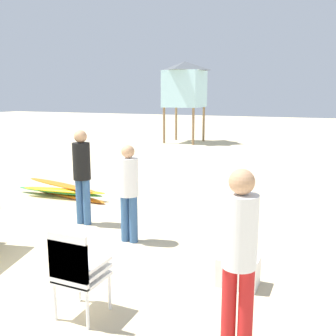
{
  "coord_description": "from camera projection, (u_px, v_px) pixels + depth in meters",
  "views": [
    {
      "loc": [
        4.29,
        -3.63,
        2.4
      ],
      "look_at": [
        1.45,
        2.73,
        1.07
      ],
      "focal_mm": 40.94,
      "sensor_mm": 36.0,
      "label": 1
    }
  ],
  "objects": [
    {
      "name": "lifeguard_tower",
      "position": [
        185.0,
        84.0,
        19.21
      ],
      "size": [
        1.98,
        1.98,
        4.04
      ],
      "color": "olive",
      "rests_on": "ground"
    },
    {
      "name": "lifeguard_near_left",
      "position": [
        239.0,
        249.0,
        3.47
      ],
      "size": [
        0.32,
        0.32,
        1.76
      ],
      "color": "red",
      "rests_on": "ground"
    },
    {
      "name": "cooler_box",
      "position": [
        238.0,
        271.0,
        4.88
      ],
      "size": [
        0.51,
        0.36,
        0.37
      ],
      "primitive_type": "cube",
      "color": "white",
      "rests_on": "ground"
    },
    {
      "name": "traffic_cone_near",
      "position": [
        239.0,
        200.0,
        7.81
      ],
      "size": [
        0.39,
        0.39,
        0.56
      ],
      "primitive_type": "cone",
      "color": "orange",
      "rests_on": "ground"
    },
    {
      "name": "lifeguard_near_right",
      "position": [
        82.0,
        171.0,
        7.05
      ],
      "size": [
        0.32,
        0.32,
        1.77
      ],
      "color": "#33598C",
      "rests_on": "ground"
    },
    {
      "name": "surfboard_pile",
      "position": [
        63.0,
        191.0,
        9.14
      ],
      "size": [
        2.63,
        0.86,
        0.32
      ],
      "color": "orange",
      "rests_on": "ground"
    },
    {
      "name": "lifeguard_near_center",
      "position": [
        129.0,
        187.0,
        6.2
      ],
      "size": [
        0.32,
        0.32,
        1.62
      ],
      "color": "#33598C",
      "rests_on": "ground"
    },
    {
      "name": "stacked_plastic_chairs",
      "position": [
        76.0,
        267.0,
        4.06
      ],
      "size": [
        0.48,
        0.48,
        1.02
      ],
      "color": "white",
      "rests_on": "ground"
    }
  ]
}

